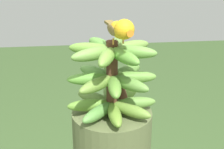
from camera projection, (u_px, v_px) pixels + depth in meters
banana_bunch at (112, 78)px, 1.14m from camera, size 0.30×0.30×0.25m
perched_bird at (121, 30)px, 1.03m from camera, size 0.20×0.08×0.09m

